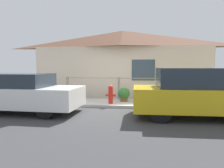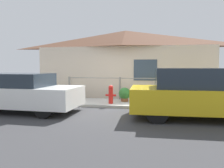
{
  "view_description": "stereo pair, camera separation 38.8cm",
  "coord_description": "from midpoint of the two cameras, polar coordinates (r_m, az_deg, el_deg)",
  "views": [
    {
      "loc": [
        1.03,
        -8.15,
        1.58
      ],
      "look_at": [
        -0.13,
        0.3,
        0.9
      ],
      "focal_mm": 35.0,
      "sensor_mm": 36.0,
      "label": 1
    },
    {
      "loc": [
        1.41,
        -8.09,
        1.58
      ],
      "look_at": [
        -0.13,
        0.3,
        0.9
      ],
      "focal_mm": 35.0,
      "sensor_mm": 36.0,
      "label": 2
    }
  ],
  "objects": [
    {
      "name": "house",
      "position": [
        11.68,
        4.44,
        10.55
      ],
      "size": [
        9.14,
        2.23,
        3.48
      ],
      "color": "beige",
      "rests_on": "ground_plane"
    },
    {
      "name": "car_left",
      "position": [
        8.23,
        -21.56,
        -2.03
      ],
      "size": [
        4.15,
        1.87,
        1.35
      ],
      "rotation": [
        0.0,
        0.0,
        -0.03
      ],
      "color": "white",
      "rests_on": "ground_plane"
    },
    {
      "name": "ground_plane",
      "position": [
        8.36,
        1.83,
        -6.33
      ],
      "size": [
        60.0,
        60.0,
        0.0
      ],
      "primitive_type": "plane",
      "color": "#38383A"
    },
    {
      "name": "fence",
      "position": [
        9.85,
        3.24,
        -0.78
      ],
      "size": [
        4.9,
        0.1,
        1.01
      ],
      "color": "gray",
      "rests_on": "sidewalk"
    },
    {
      "name": "potted_plant_corner",
      "position": [
        9.5,
        16.87,
        -2.24
      ],
      "size": [
        0.53,
        0.53,
        0.67
      ],
      "color": "brown",
      "rests_on": "sidewalk"
    },
    {
      "name": "sidewalk",
      "position": [
        9.21,
        2.65,
        -5.0
      ],
      "size": [
        24.0,
        1.76,
        0.1
      ],
      "color": "#B2AFA8",
      "rests_on": "ground_plane"
    },
    {
      "name": "potted_plant_near_hydrant",
      "position": [
        9.29,
        4.51,
        -2.65
      ],
      "size": [
        0.51,
        0.51,
        0.59
      ],
      "color": "brown",
      "rests_on": "sidewalk"
    },
    {
      "name": "car_right",
      "position": [
        7.14,
        22.72,
        -2.39
      ],
      "size": [
        4.08,
        1.85,
        1.54
      ],
      "rotation": [
        0.0,
        0.0,
        0.03
      ],
      "color": "gold",
      "rests_on": "ground_plane"
    },
    {
      "name": "potted_plant_by_fence",
      "position": [
        10.4,
        -12.82,
        -1.95
      ],
      "size": [
        0.46,
        0.46,
        0.58
      ],
      "color": "#9E5638",
      "rests_on": "sidewalk"
    },
    {
      "name": "fire_hydrant",
      "position": [
        8.73,
        0.96,
        -2.62
      ],
      "size": [
        0.43,
        0.19,
        0.74
      ],
      "color": "red",
      "rests_on": "sidewalk"
    }
  ]
}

